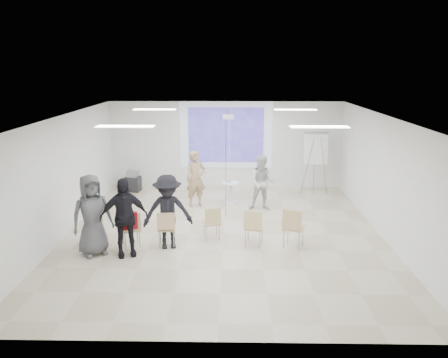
{
  "coord_description": "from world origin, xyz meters",
  "views": [
    {
      "loc": [
        0.21,
        -10.45,
        4.21
      ],
      "look_at": [
        0.0,
        0.8,
        1.25
      ],
      "focal_mm": 35.0,
      "sensor_mm": 36.0,
      "label": 1
    }
  ],
  "objects_px": {
    "player_left": "(196,175)",
    "chair_left_mid": "(131,227)",
    "audience_outer": "(92,210)",
    "chair_center": "(212,221)",
    "chair_right_inner": "(253,225)",
    "av_cart": "(133,182)",
    "pedestal_table": "(230,191)",
    "chair_left_inner": "(166,226)",
    "audience_left": "(124,212)",
    "player_right": "(262,180)",
    "flipchart_easel": "(316,149)",
    "chair_far_left": "(95,225)",
    "chair_right_far": "(293,225)",
    "audience_mid": "(168,207)",
    "laptop": "(167,227)"
  },
  "relations": [
    {
      "from": "laptop",
      "to": "flipchart_easel",
      "type": "height_order",
      "value": "flipchart_easel"
    },
    {
      "from": "chair_right_far",
      "to": "chair_left_mid",
      "type": "bearing_deg",
      "value": -156.56
    },
    {
      "from": "pedestal_table",
      "to": "chair_right_far",
      "type": "bearing_deg",
      "value": -66.83
    },
    {
      "from": "chair_center",
      "to": "chair_right_inner",
      "type": "height_order",
      "value": "chair_right_inner"
    },
    {
      "from": "pedestal_table",
      "to": "chair_far_left",
      "type": "distance_m",
      "value": 4.63
    },
    {
      "from": "player_right",
      "to": "chair_left_mid",
      "type": "distance_m",
      "value": 4.36
    },
    {
      "from": "audience_left",
      "to": "pedestal_table",
      "type": "bearing_deg",
      "value": 40.34
    },
    {
      "from": "chair_left_mid",
      "to": "chair_right_far",
      "type": "bearing_deg",
      "value": -20.92
    },
    {
      "from": "chair_far_left",
      "to": "chair_right_far",
      "type": "xyz_separation_m",
      "value": [
        4.71,
        -0.14,
        0.08
      ]
    },
    {
      "from": "chair_left_inner",
      "to": "laptop",
      "type": "height_order",
      "value": "chair_left_inner"
    },
    {
      "from": "chair_far_left",
      "to": "chair_right_inner",
      "type": "bearing_deg",
      "value": -12.74
    },
    {
      "from": "player_left",
      "to": "chair_left_mid",
      "type": "xyz_separation_m",
      "value": [
        -1.27,
        -3.17,
        -0.45
      ]
    },
    {
      "from": "player_right",
      "to": "laptop",
      "type": "bearing_deg",
      "value": -127.02
    },
    {
      "from": "av_cart",
      "to": "chair_center",
      "type": "bearing_deg",
      "value": -46.54
    },
    {
      "from": "chair_left_inner",
      "to": "audience_mid",
      "type": "height_order",
      "value": "audience_mid"
    },
    {
      "from": "pedestal_table",
      "to": "chair_left_inner",
      "type": "height_order",
      "value": "chair_left_inner"
    },
    {
      "from": "chair_right_far",
      "to": "av_cart",
      "type": "xyz_separation_m",
      "value": [
        -4.81,
        4.68,
        -0.23
      ]
    },
    {
      "from": "chair_left_mid",
      "to": "flipchart_easel",
      "type": "xyz_separation_m",
      "value": [
        5.09,
        4.49,
        1.03
      ]
    },
    {
      "from": "audience_left",
      "to": "flipchart_easel",
      "type": "bearing_deg",
      "value": 25.04
    },
    {
      "from": "audience_mid",
      "to": "chair_far_left",
      "type": "bearing_deg",
      "value": 163.21
    },
    {
      "from": "chair_right_inner",
      "to": "chair_left_inner",
      "type": "bearing_deg",
      "value": -164.63
    },
    {
      "from": "chair_left_mid",
      "to": "flipchart_easel",
      "type": "bearing_deg",
      "value": 19.78
    },
    {
      "from": "player_right",
      "to": "audience_left",
      "type": "relative_size",
      "value": 0.88
    },
    {
      "from": "chair_right_far",
      "to": "audience_mid",
      "type": "bearing_deg",
      "value": -156.68
    },
    {
      "from": "flipchart_easel",
      "to": "laptop",
      "type": "bearing_deg",
      "value": -131.9
    },
    {
      "from": "chair_center",
      "to": "audience_outer",
      "type": "distance_m",
      "value": 2.85
    },
    {
      "from": "chair_right_far",
      "to": "av_cart",
      "type": "bearing_deg",
      "value": 158.5
    },
    {
      "from": "av_cart",
      "to": "chair_far_left",
      "type": "bearing_deg",
      "value": -79.71
    },
    {
      "from": "chair_right_inner",
      "to": "av_cart",
      "type": "distance_m",
      "value": 6.03
    },
    {
      "from": "chair_left_mid",
      "to": "audience_outer",
      "type": "bearing_deg",
      "value": -176.7
    },
    {
      "from": "player_left",
      "to": "chair_left_mid",
      "type": "bearing_deg",
      "value": -137.78
    },
    {
      "from": "chair_far_left",
      "to": "flipchart_easel",
      "type": "relative_size",
      "value": 0.39
    },
    {
      "from": "chair_left_inner",
      "to": "audience_left",
      "type": "height_order",
      "value": "audience_left"
    },
    {
      "from": "pedestal_table",
      "to": "player_left",
      "type": "height_order",
      "value": "player_left"
    },
    {
      "from": "player_right",
      "to": "chair_far_left",
      "type": "height_order",
      "value": "player_right"
    },
    {
      "from": "laptop",
      "to": "audience_left",
      "type": "distance_m",
      "value": 1.17
    },
    {
      "from": "audience_outer",
      "to": "chair_right_far",
      "type": "bearing_deg",
      "value": -29.38
    },
    {
      "from": "chair_far_left",
      "to": "av_cart",
      "type": "xyz_separation_m",
      "value": [
        -0.1,
        4.54,
        -0.15
      ]
    },
    {
      "from": "player_left",
      "to": "chair_right_inner",
      "type": "bearing_deg",
      "value": -88.07
    },
    {
      "from": "laptop",
      "to": "audience_mid",
      "type": "height_order",
      "value": "audience_mid"
    },
    {
      "from": "audience_outer",
      "to": "pedestal_table",
      "type": "bearing_deg",
      "value": 16.88
    },
    {
      "from": "pedestal_table",
      "to": "chair_right_inner",
      "type": "height_order",
      "value": "chair_right_inner"
    },
    {
      "from": "chair_right_inner",
      "to": "av_cart",
      "type": "bearing_deg",
      "value": 143.14
    },
    {
      "from": "av_cart",
      "to": "audience_left",
      "type": "bearing_deg",
      "value": -70.31
    },
    {
      "from": "audience_left",
      "to": "player_right",
      "type": "bearing_deg",
      "value": 26.23
    },
    {
      "from": "player_left",
      "to": "audience_outer",
      "type": "distance_m",
      "value": 4.08
    },
    {
      "from": "laptop",
      "to": "audience_left",
      "type": "relative_size",
      "value": 0.16
    },
    {
      "from": "audience_left",
      "to": "chair_right_inner",
      "type": "bearing_deg",
      "value": -8.0
    },
    {
      "from": "audience_outer",
      "to": "chair_center",
      "type": "bearing_deg",
      "value": -16.5
    },
    {
      "from": "pedestal_table",
      "to": "av_cart",
      "type": "bearing_deg",
      "value": 159.82
    }
  ]
}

